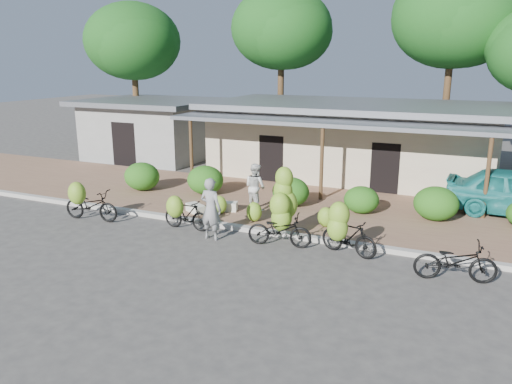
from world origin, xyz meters
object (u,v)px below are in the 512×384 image
(sack_far, at_px, (196,208))
(vendor, at_px, (211,209))
(sack_near, at_px, (225,206))
(tree_center_right, at_px, (450,17))
(bystander, at_px, (255,187))
(bike_left, at_px, (185,213))
(bike_center, at_px, (281,215))
(bike_right, at_px, (346,232))
(tree_back_left, at_px, (131,40))
(tree_far_center, at_px, (279,27))
(bike_far_right, at_px, (455,261))
(bike_far_left, at_px, (89,204))

(sack_far, height_order, vendor, vendor)
(sack_near, bearing_deg, tree_center_right, 65.85)
(sack_near, bearing_deg, bystander, 28.88)
(bystander, bearing_deg, bike_left, 87.51)
(bike_center, relative_size, vendor, 1.18)
(tree_center_right, xyz_separation_m, bike_right, (-1.13, -15.41, -6.58))
(bike_right, relative_size, sack_near, 2.07)
(bike_center, bearing_deg, tree_center_right, -20.48)
(tree_back_left, xyz_separation_m, bike_left, (10.73, -11.85, -5.76))
(tree_far_center, height_order, bike_left, tree_far_center)
(bike_far_right, relative_size, sack_far, 2.71)
(bike_far_left, relative_size, bike_right, 1.16)
(tree_center_right, distance_m, bike_center, 16.75)
(bike_far_left, relative_size, bystander, 1.24)
(tree_back_left, relative_size, sack_far, 11.23)
(tree_back_left, bearing_deg, tree_far_center, 20.56)
(sack_near, bearing_deg, vendor, -71.58)
(sack_far, bearing_deg, bystander, 32.48)
(bike_left, distance_m, bystander, 2.92)
(bike_left, relative_size, bike_right, 0.92)
(tree_center_right, height_order, bike_center, tree_center_right)
(tree_far_center, relative_size, bike_right, 5.21)
(vendor, bearing_deg, bike_right, -171.43)
(tree_center_right, bearing_deg, bike_left, -112.21)
(bike_far_left, bearing_deg, sack_near, -60.94)
(bike_center, relative_size, sack_far, 2.98)
(tree_far_center, height_order, sack_far, tree_far_center)
(tree_back_left, xyz_separation_m, bike_far_left, (7.33, -12.31, -5.73))
(bike_left, bearing_deg, tree_far_center, 10.31)
(tree_back_left, distance_m, bike_left, 16.99)
(bike_far_right, bearing_deg, bike_right, 69.75)
(vendor, bearing_deg, bystander, -87.76)
(bike_right, bearing_deg, bike_left, 104.61)
(tree_back_left, relative_size, vendor, 4.46)
(bike_center, xyz_separation_m, sack_far, (-3.67, 1.30, -0.59))
(tree_back_left, bearing_deg, bike_left, -47.84)
(tree_far_center, xyz_separation_m, sack_near, (3.06, -12.76, -6.73))
(bike_left, distance_m, bike_center, 3.19)
(bike_left, relative_size, sack_far, 2.17)
(sack_near, bearing_deg, sack_far, -143.76)
(tree_far_center, xyz_separation_m, sack_far, (2.23, -13.36, -6.74))
(sack_near, xyz_separation_m, bystander, (0.93, 0.51, 0.68))
(bike_far_left, relative_size, sack_far, 2.73)
(tree_far_center, xyz_separation_m, bike_far_right, (10.68, -15.35, -6.49))
(bike_right, distance_m, sack_far, 5.86)
(bike_center, height_order, sack_far, bike_center)
(tree_far_center, bearing_deg, bike_far_right, -55.18)
(tree_back_left, bearing_deg, sack_near, -41.43)
(tree_far_center, relative_size, bike_far_left, 4.48)
(bike_far_left, xyz_separation_m, bike_center, (6.57, 0.65, 0.25))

